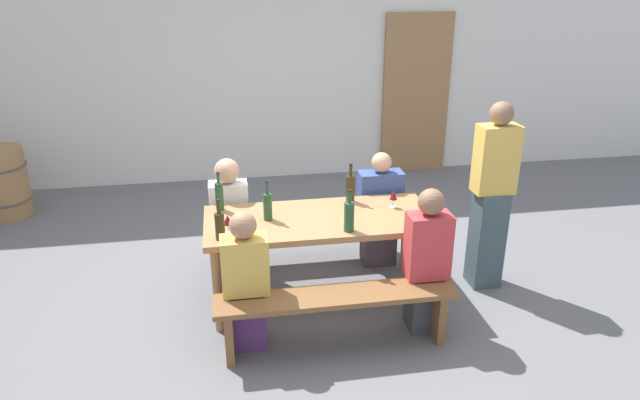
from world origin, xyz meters
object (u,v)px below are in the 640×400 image
tasting_table (320,227)px  wine_bottle_1 (350,188)px  seated_guest_near_1 (427,263)px  seated_guest_far_0 (230,220)px  seated_guest_near_0 (246,284)px  standing_host (491,200)px  wooden_door (416,95)px  wine_bottle_4 (268,206)px  bench_near (336,306)px  wine_glass_0 (228,221)px  wine_glass_1 (394,195)px  wine_bottle_2 (220,225)px  bench_far (308,227)px  wine_bottle_0 (349,216)px  seated_guest_far_1 (379,213)px  wine_bottle_3 (219,196)px  wine_barrel (1,183)px

tasting_table → wine_bottle_1: bearing=42.4°
seated_guest_near_1 → seated_guest_far_0: bearing=52.7°
seated_guest_near_0 → standing_host: size_ratio=0.65×
wooden_door → tasting_table: size_ratio=1.13×
standing_host → wine_bottle_4: bearing=-0.8°
bench_near → tasting_table: bearing=90.0°
wine_glass_0 → wine_glass_1: size_ratio=0.93×
bench_near → wine_glass_1: (0.64, 0.80, 0.51)m
wine_bottle_2 → seated_guest_near_0: 0.47m
wine_bottle_2 → wine_bottle_4: bearing=38.7°
bench_far → wine_bottle_0: bearing=-80.0°
seated_guest_far_1 → wine_bottle_1: bearing=-52.3°
tasting_table → wine_bottle_4: (-0.42, 0.03, 0.20)m
wine_bottle_1 → wine_glass_0: 1.15m
wine_bottle_3 → seated_guest_near_0: (0.16, -0.84, -0.37)m
bench_far → seated_guest_far_1: seated_guest_far_1 is taller
wine_bottle_3 → wine_glass_0: wine_bottle_3 is taller
wine_bottle_3 → seated_guest_far_0: seated_guest_far_0 is taller
wine_bottle_2 → wine_bottle_4: wine_bottle_4 is taller
wine_bottle_4 → seated_guest_near_1: 1.31m
wine_bottle_1 → seated_guest_far_1: wine_bottle_1 is taller
seated_guest_far_0 → seated_guest_near_0: bearing=4.5°
wine_bottle_1 → seated_guest_near_1: seated_guest_near_1 is taller
wooden_door → seated_guest_near_0: 4.44m
tasting_table → seated_guest_far_0: (-0.72, 0.55, -0.12)m
wine_barrel → standing_host: bearing=-26.6°
wooden_door → wine_bottle_2: bearing=-127.8°
wine_bottle_4 → seated_guest_far_0: (-0.30, 0.52, -0.33)m
wine_bottle_2 → tasting_table: bearing=19.2°
bench_far → bench_near: bearing=-90.0°
wine_bottle_3 → standing_host: bearing=-7.3°
wooden_door → wine_glass_0: (-2.56, -3.28, -0.20)m
wine_barrel → seated_guest_near_0: bearing=-48.3°
bench_near → wine_glass_0: bearing=144.6°
tasting_table → wine_bottle_0: size_ratio=5.54×
wine_glass_0 → bench_far: bearing=49.9°
bench_near → seated_guest_near_0: 0.67m
wine_bottle_1 → seated_guest_far_0: bearing=165.7°
wine_glass_0 → standing_host: size_ratio=0.09×
tasting_table → wine_glass_1: bearing=8.6°
wine_bottle_2 → seated_guest_far_1: bearing=29.7°
wooden_door → bench_near: (-1.83, -3.80, -0.70)m
tasting_table → standing_host: 1.48m
wine_glass_1 → wine_bottle_2: bearing=-165.4°
wine_bottle_3 → seated_guest_near_0: size_ratio=0.31×
wine_bottle_3 → seated_guest_near_1: bearing=-29.0°
wine_bottle_1 → seated_guest_near_1: 0.98m
bench_far → wine_bottle_0: 1.14m
wine_glass_0 → seated_guest_near_0: bearing=-74.7°
tasting_table → seated_guest_near_1: bearing=-37.3°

